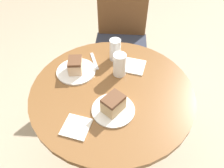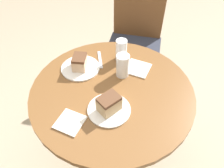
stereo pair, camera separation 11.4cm
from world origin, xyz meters
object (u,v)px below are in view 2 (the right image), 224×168
at_px(cake_slice_far, 109,104).
at_px(glass_water, 121,51).
at_px(chair, 135,41).
at_px(cake_slice_near, 80,62).
at_px(glass_lemonade, 123,66).
at_px(plate_far, 109,110).
at_px(plate_near, 81,68).

xyz_separation_m(cake_slice_far, glass_water, (-0.00, 0.40, 0.01)).
bearing_deg(glass_water, chair, 85.83).
bearing_deg(glass_water, cake_slice_far, -89.92).
bearing_deg(cake_slice_near, glass_lemonade, -1.77).
height_order(chair, cake_slice_near, chair).
relative_size(glass_lemonade, glass_water, 1.00).
xyz_separation_m(chair, glass_water, (-0.04, -0.59, 0.32)).
bearing_deg(chair, glass_lemonade, -89.09).
height_order(chair, plate_far, chair).
distance_m(chair, glass_lemonade, 0.79).
height_order(plate_far, glass_water, glass_water).
distance_m(cake_slice_far, glass_water, 0.40).
distance_m(plate_far, glass_lemonade, 0.27).
relative_size(plate_far, glass_water, 1.56).
bearing_deg(glass_lemonade, plate_far, -95.78).
xyz_separation_m(cake_slice_near, glass_water, (0.22, 0.13, 0.01)).
relative_size(cake_slice_near, glass_water, 0.75).
bearing_deg(cake_slice_near, glass_water, 29.98).
bearing_deg(plate_near, glass_lemonade, -1.77).
xyz_separation_m(cake_slice_near, glass_lemonade, (0.25, -0.01, 0.01)).
height_order(cake_slice_near, cake_slice_far, cake_slice_far).
xyz_separation_m(plate_far, cake_slice_far, (0.00, 0.00, 0.05)).
bearing_deg(plate_far, chair, 87.56).
xyz_separation_m(plate_near, plate_far, (0.22, -0.27, 0.00)).
bearing_deg(cake_slice_near, plate_near, 0.00).
bearing_deg(plate_far, cake_slice_near, 129.10).
height_order(plate_far, cake_slice_near, cake_slice_near).
relative_size(chair, glass_lemonade, 6.66).
height_order(plate_near, plate_far, same).
xyz_separation_m(plate_far, glass_water, (-0.00, 0.40, 0.06)).
distance_m(chair, cake_slice_far, 1.04).
bearing_deg(chair, cake_slice_far, -90.32).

